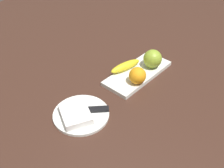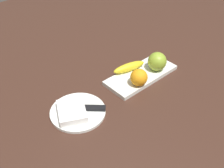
% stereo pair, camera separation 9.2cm
% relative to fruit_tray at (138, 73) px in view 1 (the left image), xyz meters
% --- Properties ---
extents(ground_plane, '(2.40, 2.40, 0.00)m').
position_rel_fruit_tray_xyz_m(ground_plane, '(0.02, -0.02, -0.01)').
color(ground_plane, '#3C231A').
extents(fruit_tray, '(0.33, 0.14, 0.02)m').
position_rel_fruit_tray_xyz_m(fruit_tray, '(0.00, 0.00, 0.00)').
color(fruit_tray, white).
rests_on(fruit_tray, ground_plane).
extents(apple, '(0.08, 0.08, 0.08)m').
position_rel_fruit_tray_xyz_m(apple, '(-0.07, 0.02, 0.05)').
color(apple, '#8AA82F').
rests_on(apple, fruit_tray).
extents(banana, '(0.16, 0.07, 0.04)m').
position_rel_fruit_tray_xyz_m(banana, '(0.02, -0.05, 0.03)').
color(banana, yellow).
rests_on(banana, fruit_tray).
extents(orange_near_apple, '(0.07, 0.07, 0.07)m').
position_rel_fruit_tray_xyz_m(orange_near_apple, '(0.06, 0.04, 0.04)').
color(orange_near_apple, orange).
rests_on(orange_near_apple, fruit_tray).
extents(dinner_plate, '(0.21, 0.21, 0.01)m').
position_rel_fruit_tray_xyz_m(dinner_plate, '(0.34, -0.00, -0.00)').
color(dinner_plate, white).
rests_on(dinner_plate, ground_plane).
extents(folded_napkin, '(0.14, 0.15, 0.03)m').
position_rel_fruit_tray_xyz_m(folded_napkin, '(0.36, -0.00, 0.02)').
color(folded_napkin, white).
rests_on(folded_napkin, dinner_plate).
extents(knife, '(0.15, 0.14, 0.01)m').
position_rel_fruit_tray_xyz_m(knife, '(0.30, 0.02, 0.01)').
color(knife, silver).
rests_on(knife, dinner_plate).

